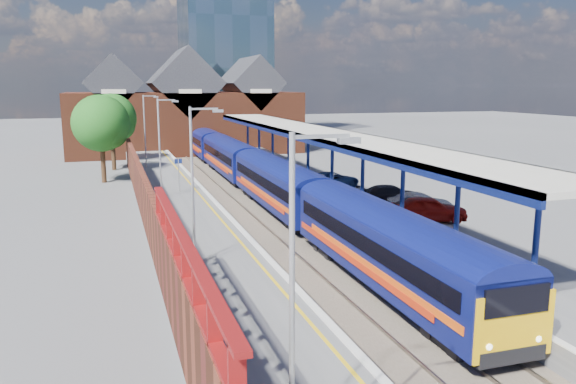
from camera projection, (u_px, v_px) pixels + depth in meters
name	position (u px, v px, depth m)	size (l,w,h in m)	color
ground	(228.00, 187.00, 49.82)	(240.00, 240.00, 0.00)	#5B5B5E
ballast_bed	(257.00, 210.00, 40.45)	(6.00, 76.00, 0.06)	#473D33
rails	(257.00, 209.00, 40.44)	(4.51, 76.00, 0.14)	slate
left_platform	(179.00, 209.00, 38.72)	(5.00, 76.00, 1.00)	#565659
right_platform	(334.00, 199.00, 42.16)	(6.00, 76.00, 1.00)	#565659
coping_left	(213.00, 199.00, 39.33)	(0.30, 76.00, 0.05)	silver
coping_right	(298.00, 194.00, 41.21)	(0.30, 76.00, 0.05)	silver
yellow_line	(205.00, 200.00, 39.15)	(0.14, 76.00, 0.01)	yellow
train	(251.00, 167.00, 47.58)	(2.92, 65.92, 3.45)	#0C1357
canopy	(319.00, 134.00, 42.95)	(4.50, 52.00, 4.48)	navy
lamp_post_a	(298.00, 280.00, 11.42)	(1.48, 0.18, 7.00)	#A5A8AA
lamp_post_b	(195.00, 176.00, 24.52)	(1.48, 0.18, 7.00)	#A5A8AA
lamp_post_c	(161.00, 142.00, 39.49)	(1.48, 0.18, 7.00)	#A5A8AA
lamp_post_d	(146.00, 126.00, 54.46)	(1.48, 0.18, 7.00)	#A5A8AA
platform_sign	(179.00, 169.00, 42.20)	(0.55, 0.08, 2.50)	#A5A8AA
brick_wall	(146.00, 202.00, 31.53)	(0.35, 50.00, 3.86)	#622C19
station_building	(185.00, 112.00, 75.00)	(30.00, 12.12, 13.78)	#622C19
glass_tower	(224.00, 18.00, 95.82)	(14.20, 14.20, 40.30)	#466478
tree_near	(103.00, 125.00, 51.24)	(5.20, 5.20, 8.10)	#382314
tree_far	(113.00, 120.00, 59.03)	(5.20, 5.20, 8.10)	#382314
parked_car_red	(429.00, 209.00, 32.98)	(1.77, 4.41, 1.50)	maroon
parked_car_silver	(421.00, 204.00, 34.69)	(1.41, 4.03, 1.33)	#9A999E
parked_car_dark	(391.00, 195.00, 37.79)	(1.83, 4.50, 1.31)	black
parked_car_blue	(332.00, 180.00, 43.61)	(2.17, 4.70, 1.31)	navy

